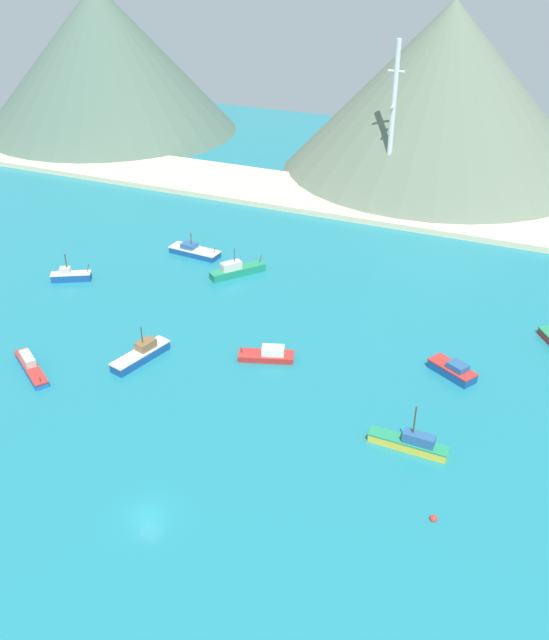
{
  "coord_description": "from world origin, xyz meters",
  "views": [
    {
      "loc": [
        33.26,
        -42.67,
        54.73
      ],
      "look_at": [
        -4.18,
        43.01,
        0.11
      ],
      "focal_mm": 38.68,
      "sensor_mm": 36.0,
      "label": 1
    }
  ],
  "objects": [
    {
      "name": "ground",
      "position": [
        0.0,
        30.0,
        -0.25
      ],
      "size": [
        260.0,
        280.0,
        0.5
      ],
      "color": "teal"
    },
    {
      "name": "fishing_boat_0",
      "position": [
        -27.83,
        59.48,
        0.76
      ],
      "size": [
        10.11,
        3.85,
        4.31
      ],
      "color": "#14478C",
      "rests_on": "ground"
    },
    {
      "name": "fishing_boat_1",
      "position": [
        -42.38,
        41.56,
        0.9
      ],
      "size": [
        6.89,
        4.97,
        5.09
      ],
      "color": "#14478C",
      "rests_on": "ground"
    },
    {
      "name": "fishing_boat_5",
      "position": [
        22.77,
        21.73,
        0.92
      ],
      "size": [
        9.66,
        2.13,
        6.31
      ],
      "color": "gold",
      "rests_on": "ground"
    },
    {
      "name": "fishing_boat_8",
      "position": [
        -29.8,
        16.64,
        0.74
      ],
      "size": [
        9.52,
        7.14,
        2.05
      ],
      "color": "#1E5BA8",
      "rests_on": "ground"
    },
    {
      "name": "fishing_boat_9",
      "position": [
        -0.65,
        32.62,
        0.74
      ],
      "size": [
        8.35,
        5.01,
        2.05
      ],
      "color": "red",
      "rests_on": "ground"
    },
    {
      "name": "fishing_boat_11",
      "position": [
        24.4,
        39.14,
        0.88
      ],
      "size": [
        7.28,
        5.71,
        2.3
      ],
      "color": "#14478C",
      "rests_on": "ground"
    },
    {
      "name": "fishing_boat_12",
      "position": [
        -17.15,
        25.22,
        0.94
      ],
      "size": [
        4.65,
        9.93,
        5.33
      ],
      "color": "#14478C",
      "rests_on": "ground"
    },
    {
      "name": "fishing_boat_13",
      "position": [
        -16.76,
        54.97,
        0.99
      ],
      "size": [
        7.99,
        9.56,
        5.21
      ],
      "color": "#198466",
      "rests_on": "ground"
    },
    {
      "name": "buoy_1",
      "position": [
        27.79,
        11.67,
        0.14
      ],
      "size": [
        0.82,
        0.82,
        0.82
      ],
      "color": "red",
      "rests_on": "ground"
    },
    {
      "name": "beach_strip",
      "position": [
        0.0,
        97.55,
        0.6
      ],
      "size": [
        247.0,
        21.89,
        1.2
      ],
      "primitive_type": "cube",
      "color": "beige",
      "rests_on": "ground"
    },
    {
      "name": "hill_west",
      "position": [
        -93.85,
        126.6,
        20.08
      ],
      "size": [
        74.45,
        74.45,
        40.15
      ],
      "color": "#4C6656",
      "rests_on": "ground"
    },
    {
      "name": "hill_central",
      "position": [
        3.21,
        126.12,
        19.86
      ],
      "size": [
        76.08,
        76.08,
        39.72
      ],
      "color": "#60705B",
      "rests_on": "ground"
    },
    {
      "name": "radio_tower",
      "position": [
        -2.22,
        99.84,
        17.49
      ],
      "size": [
        3.43,
        2.74,
        34.31
      ],
      "color": "silver",
      "rests_on": "ground"
    }
  ]
}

